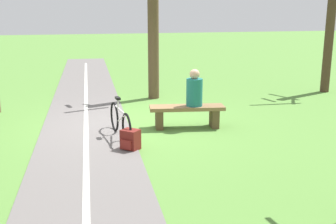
% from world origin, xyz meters
% --- Properties ---
extents(ground_plane, '(80.00, 80.00, 0.00)m').
position_xyz_m(ground_plane, '(0.00, 0.00, 0.00)').
color(ground_plane, '#548438').
extents(paved_path, '(4.70, 36.04, 0.02)m').
position_xyz_m(paved_path, '(1.34, 4.00, 0.01)').
color(paved_path, '#66605E').
rests_on(paved_path, ground_plane).
extents(path_centre_line, '(2.56, 31.91, 0.00)m').
position_xyz_m(path_centre_line, '(1.34, 4.00, 0.02)').
color(path_centre_line, silver).
rests_on(path_centre_line, paved_path).
extents(bench, '(1.72, 0.75, 0.50)m').
position_xyz_m(bench, '(-1.16, 0.64, 0.34)').
color(bench, brown).
rests_on(bench, ground_plane).
extents(person_seated, '(0.42, 0.42, 0.83)m').
position_xyz_m(person_seated, '(-1.32, 0.67, 0.86)').
color(person_seated, '#1E6B66').
rests_on(person_seated, bench).
extents(bicycle, '(0.19, 1.70, 0.83)m').
position_xyz_m(bicycle, '(0.40, 1.01, 0.35)').
color(bicycle, black).
rests_on(bicycle, ground_plane).
extents(backpack, '(0.41, 0.41, 0.39)m').
position_xyz_m(backpack, '(0.34, 1.82, 0.19)').
color(backpack, maroon).
rests_on(backpack, ground_plane).
extents(tree_by_path, '(1.55, 1.56, 4.83)m').
position_xyz_m(tree_by_path, '(-6.84, -2.23, 2.14)').
color(tree_by_path, '#473323').
rests_on(tree_by_path, ground_plane).
extents(tree_far_left, '(1.10, 1.11, 4.78)m').
position_xyz_m(tree_far_left, '(-1.19, -2.74, 2.02)').
color(tree_far_left, brown).
rests_on(tree_far_left, ground_plane).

